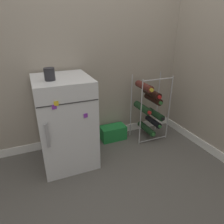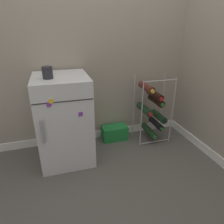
{
  "view_description": "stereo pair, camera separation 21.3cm",
  "coord_description": "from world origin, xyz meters",
  "views": [
    {
      "loc": [
        -0.8,
        -1.5,
        1.28
      ],
      "look_at": [
        -0.04,
        0.3,
        0.43
      ],
      "focal_mm": 32.0,
      "sensor_mm": 36.0,
      "label": 1
    },
    {
      "loc": [
        -0.6,
        -1.58,
        1.28
      ],
      "look_at": [
        -0.04,
        0.3,
        0.43
      ],
      "focal_mm": 32.0,
      "sensor_mm": 36.0,
      "label": 2
    }
  ],
  "objects": [
    {
      "name": "wall_back",
      "position": [
        0.0,
        0.59,
        1.24
      ],
      "size": [
        6.8,
        0.07,
        2.5
      ],
      "color": "#9E9384",
      "rests_on": "ground_plane"
    },
    {
      "name": "wine_rack",
      "position": [
        0.45,
        0.33,
        0.4
      ],
      "size": [
        0.39,
        0.32,
        0.78
      ],
      "color": "#B2B2B7",
      "rests_on": "ground_plane"
    },
    {
      "name": "ground_plane",
      "position": [
        0.0,
        0.0,
        0.0
      ],
      "size": [
        14.0,
        14.0,
        0.0
      ],
      "primitive_type": "plane",
      "color": "#56544F"
    },
    {
      "name": "soda_box",
      "position": [
        0.03,
        0.45,
        0.08
      ],
      "size": [
        0.3,
        0.17,
        0.17
      ],
      "color": "#1E7F38",
      "rests_on": "ground_plane"
    },
    {
      "name": "fridge_top_cup",
      "position": [
        -0.64,
        0.18,
        0.92
      ],
      "size": [
        0.09,
        0.09,
        0.1
      ],
      "color": "#28282D",
      "rests_on": "mini_fridge"
    },
    {
      "name": "mini_fridge",
      "position": [
        -0.55,
        0.26,
        0.43
      ],
      "size": [
        0.5,
        0.58,
        0.86
      ],
      "color": "silver",
      "rests_on": "ground_plane"
    }
  ]
}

